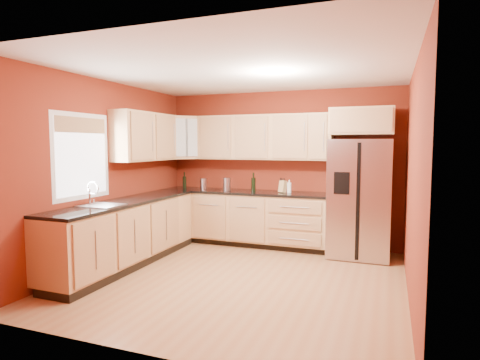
{
  "coord_description": "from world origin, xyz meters",
  "views": [
    {
      "loc": [
        1.77,
        -4.65,
        1.7
      ],
      "look_at": [
        -0.32,
        0.9,
        1.18
      ],
      "focal_mm": 30.0,
      "sensor_mm": 36.0,
      "label": 1
    }
  ],
  "objects_px": {
    "canister_left": "(227,184)",
    "knife_block": "(283,187)",
    "refrigerator": "(360,198)",
    "soap_dispenser": "(289,186)",
    "wine_bottle_a": "(184,180)"
  },
  "relations": [
    {
      "from": "canister_left",
      "to": "knife_block",
      "type": "xyz_separation_m",
      "value": [
        0.97,
        0.03,
        -0.01
      ]
    },
    {
      "from": "refrigerator",
      "to": "soap_dispenser",
      "type": "relative_size",
      "value": 8.54
    },
    {
      "from": "knife_block",
      "to": "wine_bottle_a",
      "type": "bearing_deg",
      "value": -158.08
    },
    {
      "from": "wine_bottle_a",
      "to": "knife_block",
      "type": "xyz_separation_m",
      "value": [
        1.82,
        -0.01,
        -0.05
      ]
    },
    {
      "from": "refrigerator",
      "to": "wine_bottle_a",
      "type": "xyz_separation_m",
      "value": [
        -3.04,
        0.09,
        0.18
      ]
    },
    {
      "from": "refrigerator",
      "to": "knife_block",
      "type": "relative_size",
      "value": 9.08
    },
    {
      "from": "canister_left",
      "to": "knife_block",
      "type": "height_order",
      "value": "canister_left"
    },
    {
      "from": "refrigerator",
      "to": "knife_block",
      "type": "bearing_deg",
      "value": 176.28
    },
    {
      "from": "canister_left",
      "to": "refrigerator",
      "type": "bearing_deg",
      "value": -1.16
    },
    {
      "from": "canister_left",
      "to": "soap_dispenser",
      "type": "xyz_separation_m",
      "value": [
        1.08,
        0.05,
        -0.0
      ]
    },
    {
      "from": "refrigerator",
      "to": "wine_bottle_a",
      "type": "height_order",
      "value": "refrigerator"
    },
    {
      "from": "canister_left",
      "to": "wine_bottle_a",
      "type": "bearing_deg",
      "value": 176.65
    },
    {
      "from": "canister_left",
      "to": "soap_dispenser",
      "type": "bearing_deg",
      "value": 2.83
    },
    {
      "from": "wine_bottle_a",
      "to": "refrigerator",
      "type": "bearing_deg",
      "value": -1.78
    },
    {
      "from": "wine_bottle_a",
      "to": "soap_dispenser",
      "type": "bearing_deg",
      "value": 0.1
    }
  ]
}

